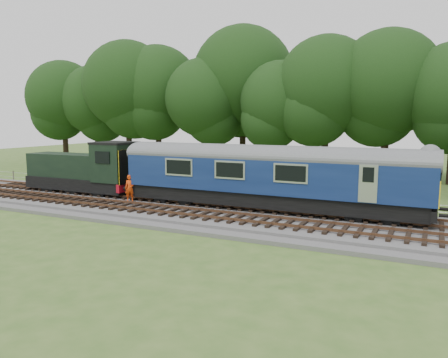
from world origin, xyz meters
The scene contains 9 objects.
ground centered at (0.00, 0.00, 0.00)m, with size 120.00×120.00×0.00m, color #3D6123.
ballast centered at (0.00, 0.00, 0.17)m, with size 70.00×7.00×0.35m, color #4C4C4F.
track_north centered at (0.00, 1.40, 0.42)m, with size 67.20×2.40×0.21m.
track_south centered at (0.00, -1.60, 0.42)m, with size 67.20×2.40×0.21m.
fence centered at (0.00, 4.50, 0.00)m, with size 64.00×0.12×1.00m, color #6B6054, non-canonical shape.
tree_line centered at (0.00, 22.00, 0.00)m, with size 70.00×8.00×18.00m, color black, non-canonical shape.
dmu_railcar centered at (5.50, 1.40, 2.61)m, with size 18.05×2.86×3.88m.
shunter_loco centered at (-8.43, 1.40, 1.97)m, with size 8.91×2.60×3.38m.
worker centered at (-3.43, 0.00, 1.21)m, with size 0.63×0.41×1.73m, color #E5400C.
Camera 1 is at (14.13, -22.45, 5.67)m, focal length 35.00 mm.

